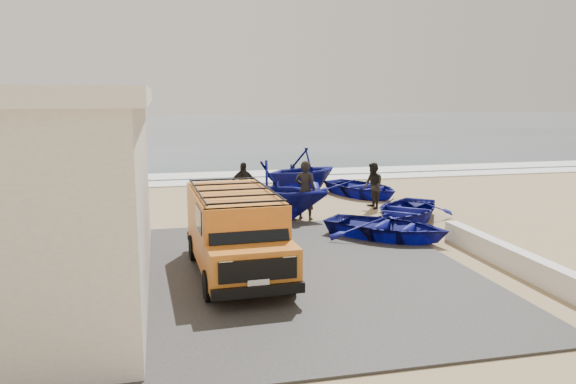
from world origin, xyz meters
TOP-DOWN VIEW (x-y plane):
  - ground at (0.00, 0.00)m, footprint 160.00×160.00m
  - slab at (-2.00, -2.00)m, footprint 12.00×10.00m
  - ocean at (0.00, 56.00)m, footprint 180.00×88.00m
  - surf_line at (0.00, 12.00)m, footprint 180.00×1.60m
  - surf_wash at (0.00, 14.50)m, footprint 180.00×2.20m
  - parapet at (5.00, -3.00)m, footprint 0.35×6.00m
  - van at (-1.50, -1.75)m, footprint 2.04×4.75m
  - boat_near_left at (3.19, 0.42)m, footprint 4.42×4.37m
  - boat_near_right at (4.75, 2.44)m, footprint 4.33×4.48m
  - boat_mid_left at (0.46, 3.78)m, footprint 4.78×4.52m
  - boat_mid_right at (4.90, 7.10)m, footprint 3.89×4.43m
  - boat_far_left at (2.70, 8.50)m, footprint 4.66×4.43m
  - fisherman_front at (1.56, 3.50)m, footprint 0.87×0.81m
  - fisherman_middle at (4.45, 4.72)m, footprint 0.65×0.83m
  - fisherman_back at (-0.15, 6.13)m, footprint 1.02×0.50m

SIDE VIEW (x-z plane):
  - ground at x=0.00m, z-range 0.00..0.00m
  - ocean at x=0.00m, z-range 0.00..0.01m
  - surf_wash at x=0.00m, z-range 0.00..0.04m
  - slab at x=-2.00m, z-range 0.00..0.05m
  - surf_line at x=0.00m, z-range 0.00..0.06m
  - parapet at x=5.00m, z-range 0.00..0.55m
  - boat_near_left at x=3.19m, z-range 0.00..0.75m
  - boat_near_right at x=4.75m, z-range 0.00..0.76m
  - boat_mid_right at x=4.90m, z-range 0.00..0.76m
  - fisherman_back at x=-0.15m, z-range 0.00..1.68m
  - fisherman_middle at x=4.45m, z-range 0.00..1.70m
  - boat_far_left at x=2.70m, z-range 0.00..1.92m
  - boat_mid_left at x=0.46m, z-range 0.00..1.99m
  - fisherman_front at x=1.56m, z-range 0.00..2.00m
  - van at x=-1.50m, z-range 0.08..2.08m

